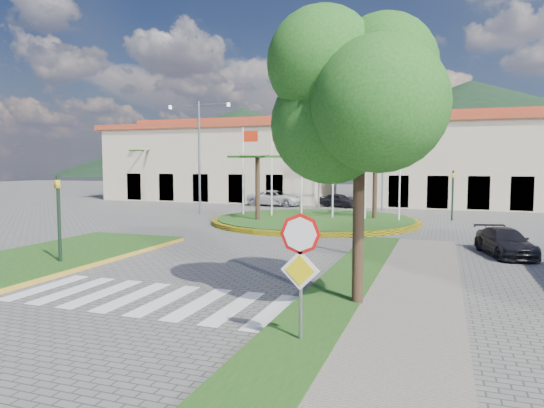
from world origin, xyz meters
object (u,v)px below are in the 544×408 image
(car_dark_b, at_px, (448,201))
(white_van, at_px, (276,198))
(deciduous_tree, at_px, (360,98))
(roundabout_island, at_px, (315,220))
(stop_sign, at_px, (300,258))
(car_side_right, at_px, (505,242))
(car_dark_a, at_px, (339,200))

(car_dark_b, bearing_deg, white_van, 124.34)
(deciduous_tree, bearing_deg, car_dark_b, 85.72)
(roundabout_island, height_order, deciduous_tree, deciduous_tree)
(deciduous_tree, xyz_separation_m, car_dark_b, (2.34, 31.22, -4.64))
(stop_sign, height_order, car_side_right, stop_sign)
(deciduous_tree, height_order, car_dark_a, deciduous_tree)
(roundabout_island, height_order, car_dark_a, roundabout_island)
(roundabout_island, bearing_deg, car_dark_a, 94.12)
(deciduous_tree, height_order, white_van, deciduous_tree)
(stop_sign, distance_m, car_dark_a, 31.77)
(deciduous_tree, relative_size, white_van, 1.41)
(car_dark_a, xyz_separation_m, car_side_right, (10.59, -19.22, -0.06))
(car_dark_a, bearing_deg, deciduous_tree, -143.53)
(white_van, relative_size, car_dark_b, 1.48)
(car_dark_a, xyz_separation_m, car_dark_b, (8.64, 3.02, -0.05))
(stop_sign, relative_size, deciduous_tree, 0.39)
(roundabout_island, bearing_deg, white_van, 120.44)
(car_dark_b, xyz_separation_m, car_side_right, (1.95, -22.25, -0.01))
(deciduous_tree, xyz_separation_m, white_van, (-11.75, 27.64, -4.51))
(roundabout_island, distance_m, car_side_right, 12.66)
(white_van, height_order, car_dark_b, white_van)
(car_dark_a, relative_size, car_dark_b, 1.06)
(stop_sign, bearing_deg, white_van, 109.97)
(roundabout_island, height_order, white_van, roundabout_island)
(roundabout_island, xyz_separation_m, deciduous_tree, (5.50, -17.00, 5.00))
(stop_sign, distance_m, deciduous_tree, 4.59)
(white_van, relative_size, car_side_right, 1.32)
(deciduous_tree, relative_size, car_dark_b, 2.09)
(car_dark_a, relative_size, car_side_right, 0.94)
(roundabout_island, xyz_separation_m, car_dark_a, (-0.81, 11.20, 0.41))
(car_side_right, bearing_deg, deciduous_tree, -130.74)
(car_dark_b, bearing_deg, car_dark_a, 129.38)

